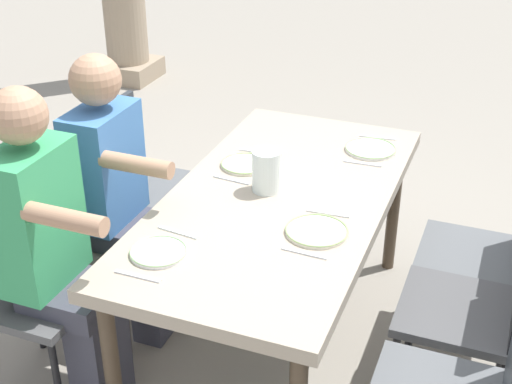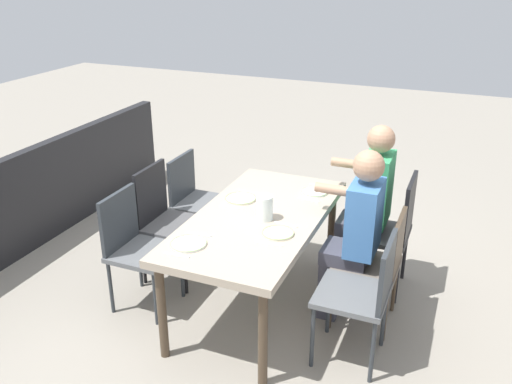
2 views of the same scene
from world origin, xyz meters
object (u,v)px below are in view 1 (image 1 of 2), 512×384
object	(u,v)px
plate_3	(371,149)
plate_0	(159,252)
chair_mid_north	(89,224)
diner_woman_green	(54,249)
chair_east_south	(493,247)
chair_west_north	(17,274)
plate_1	(317,231)
water_pitcher	(266,173)
dining_table	(278,211)
chair_mid_south	(484,301)
chair_east_north	(137,177)
plate_2	(245,164)
diner_man_white	(120,193)

from	to	relation	value
plate_3	plate_0	bearing A→B (deg)	155.90
chair_mid_north	diner_woman_green	world-z (taller)	diner_woman_green
chair_mid_north	chair_east_south	xyz separation A→B (m)	(0.43, -1.69, 0.01)
chair_west_north	plate_1	xyz separation A→B (m)	(0.39, -1.08, 0.21)
chair_west_north	water_pitcher	xyz separation A→B (m)	(0.64, -0.79, 0.28)
chair_east_south	plate_3	distance (m)	0.69
diner_woman_green	dining_table	bearing A→B (deg)	-46.80
chair_mid_south	chair_mid_north	bearing A→B (deg)	90.00
chair_east_north	plate_2	xyz separation A→B (m)	(-0.10, -0.62, 0.23)
chair_mid_north	water_pitcher	bearing A→B (deg)	-78.89
plate_0	water_pitcher	xyz separation A→B (m)	(0.58, -0.19, 0.07)
chair_mid_south	diner_woman_green	world-z (taller)	diner_woman_green
plate_2	water_pitcher	xyz separation A→B (m)	(-0.18, -0.17, 0.07)
chair_east_north	chair_east_south	bearing A→B (deg)	-90.00
chair_east_north	plate_1	bearing A→B (deg)	-116.10
chair_east_south	plate_0	size ratio (longest dim) A/B	4.36
diner_man_white	diner_woman_green	bearing A→B (deg)	-178.56
chair_west_north	water_pitcher	world-z (taller)	chair_west_north
diner_man_white	plate_1	size ratio (longest dim) A/B	5.50
diner_man_white	water_pitcher	xyz separation A→B (m)	(0.16, -0.60, 0.13)
diner_man_white	plate_3	xyz separation A→B (m)	(0.69, -0.91, 0.06)
diner_man_white	plate_2	distance (m)	0.55
chair_mid_north	plate_2	distance (m)	0.74
chair_east_south	water_pitcher	world-z (taller)	water_pitcher
plate_1	plate_2	distance (m)	0.62
dining_table	diner_man_white	size ratio (longest dim) A/B	1.32
chair_mid_north	chair_west_north	bearing A→B (deg)	179.21
diner_man_white	plate_0	bearing A→B (deg)	-135.84
plate_1	plate_3	distance (m)	0.78
dining_table	diner_woman_green	bearing A→B (deg)	133.20
plate_2	plate_1	bearing A→B (deg)	-132.71
diner_man_white	plate_1	xyz separation A→B (m)	(-0.09, -0.89, 0.06)
diner_man_white	plate_2	size ratio (longest dim) A/B	6.08
chair_east_north	plate_1	xyz separation A→B (m)	(-0.53, -1.07, 0.23)
chair_west_north	plate_0	size ratio (longest dim) A/B	4.64
water_pitcher	plate_0	bearing A→B (deg)	162.20
chair_mid_south	plate_2	bearing A→B (deg)	73.05
dining_table	chair_mid_north	distance (m)	0.87
chair_mid_north	diner_man_white	world-z (taller)	diner_man_white
chair_east_south	chair_mid_north	bearing A→B (deg)	104.33
plate_0	chair_east_south	bearing A→B (deg)	-51.86
chair_west_north	plate_2	xyz separation A→B (m)	(0.82, -0.62, 0.21)
chair_mid_south	plate_1	xyz separation A→B (m)	(-0.09, 0.62, 0.22)
chair_west_north	plate_0	distance (m)	0.64
plate_0	plate_3	xyz separation A→B (m)	(1.11, -0.50, -0.00)
plate_0	diner_man_white	bearing A→B (deg)	44.16
chair_east_south	plate_0	xyz separation A→B (m)	(-0.86, 1.10, 0.24)
dining_table	plate_1	world-z (taller)	plate_1
diner_man_white	plate_0	size ratio (longest dim) A/B	6.33
chair_mid_north	chair_east_north	size ratio (longest dim) A/B	0.96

